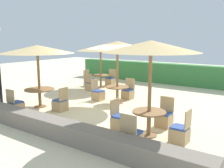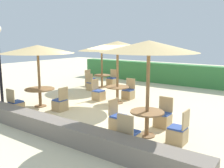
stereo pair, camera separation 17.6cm
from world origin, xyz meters
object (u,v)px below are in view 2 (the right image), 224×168
Objects in this scene: patio_chair_center_west at (98,94)px; patio_chair_front_left_south at (16,106)px; round_table_center at (117,90)px; parasol_front_left at (38,49)px; patio_chair_front_right_south at (129,138)px; patio_chair_back_left_north at (112,81)px; patio_chair_front_left_east at (60,104)px; parasol_front_right at (149,47)px; parasol_back_left at (102,48)px; patio_chair_front_right_north at (163,119)px; parasol_center at (118,45)px; patio_chair_front_right_east at (178,134)px; patio_chair_front_right_west at (118,121)px; patio_chair_center_north at (128,93)px; round_table_front_right at (147,117)px; patio_chair_back_left_west at (90,81)px; round_table_front_left at (40,92)px; round_table_back_left at (102,78)px; patio_chair_back_left_south at (92,85)px.

patio_chair_center_west is 3.58m from patio_chair_front_left_south.
round_table_center is 0.34× the size of parasol_front_left.
patio_chair_front_right_south is 8.74m from patio_chair_back_left_north.
patio_chair_front_left_east is at bearing -117.21° from round_table_center.
parasol_front_right is 4.24m from round_table_center.
patio_chair_front_right_north is at bearing -35.58° from parasol_back_left.
patio_chair_front_right_east is at bearing -34.29° from parasol_center.
parasol_back_left reaches higher than patio_chair_front_right_east.
patio_chair_front_right_west is at bearing -54.93° from parasol_center.
patio_chair_front_right_west and patio_chair_center_north have the same top height.
round_table_front_right is 1.03× the size of patio_chair_center_west.
patio_chair_center_north and patio_chair_front_left_east have the same top height.
patio_chair_front_right_east is at bearing -37.48° from parasol_back_left.
patio_chair_back_left_west is 5.94m from patio_chair_front_left_south.
patio_chair_center_west reaches higher than round_table_front_left.
patio_chair_front_right_south is at bearing -13.96° from round_table_front_left.
parasol_front_left reaches higher than round_table_center.
patio_chair_front_left_east is at bearing 2.97° from round_table_front_left.
round_table_back_left is at bearing 138.00° from parasol_front_right.
patio_chair_front_right_west reaches higher than round_table_back_left.
parasol_back_left reaches higher than patio_chair_back_left_west.
parasol_front_left is (-2.26, -2.28, 1.76)m from round_table_center.
patio_chair_back_left_south is 1.84m from patio_chair_back_left_north.
parasol_center reaches higher than round_table_center.
patio_chair_back_left_west is at bearing -132.63° from patio_chair_front_right_west.
patio_chair_back_left_north is at bearing 129.08° from round_table_center.
patio_chair_front_right_west and patio_chair_back_left_north have the same top height.
patio_chair_back_left_north is 1.00× the size of patio_chair_front_left_south.
round_table_center is (-2.76, 2.54, -1.97)m from parasol_front_right.
parasol_back_left is 2.15m from patio_chair_back_left_north.
patio_chair_front_right_east is 1.00× the size of patio_chair_back_left_south.
round_table_center is at bearing 55.71° from patio_chair_front_right_east.
patio_chair_front_right_south is at bearing 47.13° from patio_chair_back_left_west.
parasol_front_right is 2.90× the size of patio_chair_center_north.
patio_chair_front_left_east is (1.12, 0.06, -0.34)m from round_table_front_left.
round_table_front_right is 7.97m from patio_chair_back_left_north.
round_table_center is at bearing 56.12° from patio_chair_front_left_south.
patio_chair_front_left_south is at bearing -123.88° from round_table_center.
patio_chair_center_west and patio_chair_front_left_east have the same top height.
parasol_front_right reaches higher than patio_chair_center_west.
patio_chair_front_right_west is 1.00× the size of round_table_back_left.
patio_chair_front_right_north is 3.91m from parasol_center.
round_table_back_left is 1.00× the size of patio_chair_back_left_north.
patio_chair_back_left_south is (0.04, -0.95, -0.28)m from round_table_back_left.
round_table_center is at bearing 45.24° from round_table_front_left.
patio_chair_front_left_south is (0.39, -6.68, 0.00)m from patio_chair_back_left_north.
patio_chair_center_north is at bearing 91.43° from round_table_center.
parasol_front_left reaches higher than patio_chair_center_north.
round_table_front_right is 4.45m from patio_chair_center_north.
patio_chair_center_west is at bearing 69.23° from patio_chair_front_left_south.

